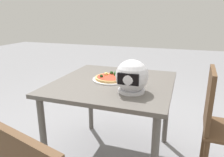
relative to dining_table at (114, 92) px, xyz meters
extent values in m
cube|color=#5B5651|center=(0.00, 0.00, 0.08)|extent=(0.95, 0.97, 0.03)
cylinder|color=#5B5651|center=(-0.42, -0.43, -0.30)|extent=(0.05, 0.05, 0.72)
cylinder|color=#5B5651|center=(0.42, -0.43, -0.30)|extent=(0.05, 0.05, 0.72)
cylinder|color=#5B5651|center=(0.42, 0.43, -0.30)|extent=(0.05, 0.05, 0.72)
cylinder|color=white|center=(0.04, -0.03, 0.10)|extent=(0.30, 0.30, 0.01)
cylinder|color=tan|center=(0.04, -0.03, 0.11)|extent=(0.26, 0.26, 0.02)
cylinder|color=red|center=(0.04, -0.03, 0.12)|extent=(0.23, 0.23, 0.00)
sphere|color=#234C1E|center=(0.02, -0.11, 0.13)|extent=(0.03, 0.03, 0.03)
sphere|color=#234C1E|center=(-0.01, -0.06, 0.14)|extent=(0.04, 0.04, 0.04)
sphere|color=#234C1E|center=(0.01, -0.07, 0.14)|extent=(0.04, 0.04, 0.04)
sphere|color=#234C1E|center=(0.10, 0.02, 0.13)|extent=(0.03, 0.03, 0.03)
sphere|color=#234C1E|center=(0.05, -0.10, 0.13)|extent=(0.03, 0.03, 0.03)
cylinder|color=#E0D172|center=(0.07, -0.07, 0.13)|extent=(0.02, 0.02, 0.01)
cylinder|color=#E0D172|center=(0.09, -0.05, 0.13)|extent=(0.03, 0.03, 0.02)
cylinder|color=#E0D172|center=(-0.01, -0.02, 0.13)|extent=(0.03, 0.03, 0.02)
cylinder|color=#E0D172|center=(0.09, -0.07, 0.13)|extent=(0.02, 0.02, 0.02)
cylinder|color=#E0D172|center=(0.09, -0.08, 0.13)|extent=(0.02, 0.02, 0.02)
sphere|color=silver|center=(-0.20, 0.19, 0.21)|extent=(0.23, 0.23, 0.23)
cylinder|color=silver|center=(-0.20, 0.19, 0.10)|extent=(0.19, 0.19, 0.02)
cube|color=black|center=(-0.20, 0.29, 0.21)|extent=(0.14, 0.02, 0.08)
cube|color=brown|center=(-0.74, -0.04, 0.02)|extent=(0.05, 0.38, 0.45)
cylinder|color=brown|center=(-0.77, -0.21, -0.44)|extent=(0.04, 0.04, 0.43)
camera|label=1|loc=(-0.53, 1.59, 0.62)|focal=33.98mm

